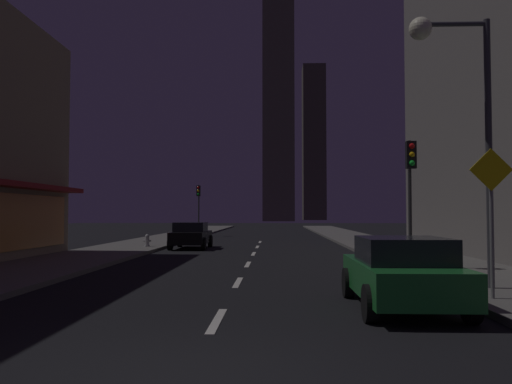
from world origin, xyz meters
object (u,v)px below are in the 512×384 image
object	(u,v)px
traffic_light_far_left	(199,199)
street_lamp_right	(453,84)
traffic_light_near_right	(411,175)
fire_hydrant_far_left	(147,241)
car_parked_far	(191,235)
pedestrian_crossing_sign	(491,209)
car_parked_near	(402,272)

from	to	relation	value
traffic_light_far_left	street_lamp_right	xyz separation A→B (m)	(10.88, -31.61, 1.87)
traffic_light_near_right	fire_hydrant_far_left	bearing A→B (deg)	136.48
fire_hydrant_far_left	car_parked_far	bearing A→B (deg)	13.36
traffic_light_far_left	pedestrian_crossing_sign	world-z (taller)	traffic_light_far_left
car_parked_near	traffic_light_near_right	world-z (taller)	traffic_light_near_right
car_parked_near	fire_hydrant_far_left	distance (m)	19.90
car_parked_near	fire_hydrant_far_left	xyz separation A→B (m)	(-9.50, 17.48, -0.29)
traffic_light_far_left	car_parked_far	bearing A→B (deg)	-83.07
car_parked_far	street_lamp_right	distance (m)	18.83
fire_hydrant_far_left	street_lamp_right	world-z (taller)	street_lamp_right
traffic_light_near_right	pedestrian_crossing_sign	xyz separation A→B (m)	(0.10, -6.18, -1.18)
traffic_light_far_left	car_parked_near	bearing A→B (deg)	-74.87
traffic_light_near_right	street_lamp_right	distance (m)	4.98
car_parked_near	traffic_light_far_left	bearing A→B (deg)	105.13
car_parked_near	pedestrian_crossing_sign	distance (m)	2.42
car_parked_near	traffic_light_near_right	xyz separation A→B (m)	(1.90, 6.65, 2.45)
fire_hydrant_far_left	traffic_light_far_left	world-z (taller)	traffic_light_far_left
car_parked_far	traffic_light_near_right	xyz separation A→B (m)	(9.10, -11.37, 2.45)
fire_hydrant_far_left	pedestrian_crossing_sign	world-z (taller)	pedestrian_crossing_sign
car_parked_near	traffic_light_far_left	world-z (taller)	traffic_light_far_left
car_parked_near	street_lamp_right	size ratio (longest dim) A/B	0.64
car_parked_far	traffic_light_far_left	xyz separation A→B (m)	(-1.90, 15.63, 2.45)
traffic_light_near_right	street_lamp_right	bearing A→B (deg)	-91.49
car_parked_far	traffic_light_near_right	bearing A→B (deg)	-51.33
car_parked_near	street_lamp_right	distance (m)	5.10
car_parked_near	car_parked_far	world-z (taller)	same
car_parked_near	traffic_light_far_left	xyz separation A→B (m)	(-9.10, 33.65, 2.45)
car_parked_far	fire_hydrant_far_left	world-z (taller)	car_parked_far
fire_hydrant_far_left	traffic_light_near_right	distance (m)	15.96
car_parked_near	traffic_light_near_right	distance (m)	7.34
traffic_light_far_left	pedestrian_crossing_sign	bearing A→B (deg)	-71.50
car_parked_near	fire_hydrant_far_left	bearing A→B (deg)	118.52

